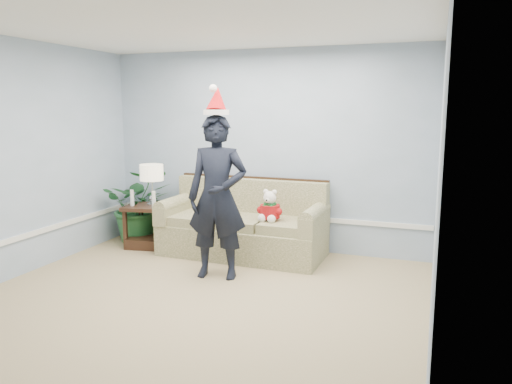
{
  "coord_description": "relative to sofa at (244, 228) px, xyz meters",
  "views": [
    {
      "loc": [
        2.23,
        -3.92,
        1.93
      ],
      "look_at": [
        0.23,
        1.55,
        0.94
      ],
      "focal_mm": 35.0,
      "sensor_mm": 36.0,
      "label": 1
    }
  ],
  "objects": [
    {
      "name": "side_table",
      "position": [
        -1.38,
        -0.13,
        -0.12
      ],
      "size": [
        0.69,
        0.61,
        0.59
      ],
      "rotation": [
        0.0,
        0.0,
        0.17
      ],
      "color": "#3A2115",
      "rests_on": "room_shell"
    },
    {
      "name": "santa_hat",
      "position": [
        0.05,
        -0.92,
        1.64
      ],
      "size": [
        0.33,
        0.36,
        0.33
      ],
      "rotation": [
        0.0,
        0.0,
        0.16
      ],
      "color": "white",
      "rests_on": "man"
    },
    {
      "name": "man",
      "position": [
        0.05,
        -0.94,
        0.58
      ],
      "size": [
        0.74,
        0.55,
        1.86
      ],
      "primitive_type": "imported",
      "rotation": [
        0.0,
        0.0,
        0.17
      ],
      "color": "black",
      "rests_on": "room_shell"
    },
    {
      "name": "sofa",
      "position": [
        0.0,
        0.0,
        0.0
      ],
      "size": [
        2.14,
        0.95,
        1.0
      ],
      "rotation": [
        0.0,
        0.0,
        -0.02
      ],
      "color": "#525B2B",
      "rests_on": "room_shell"
    },
    {
      "name": "houseplant",
      "position": [
        -1.65,
        0.08,
        0.18
      ],
      "size": [
        1.25,
        1.2,
        1.07
      ],
      "primitive_type": "imported",
      "rotation": [
        0.0,
        0.0,
        0.53
      ],
      "color": "#20592B",
      "rests_on": "room_shell"
    },
    {
      "name": "table_lamp",
      "position": [
        -1.31,
        -0.12,
        0.67
      ],
      "size": [
        0.32,
        0.32,
        0.57
      ],
      "color": "silver",
      "rests_on": "side_table"
    },
    {
      "name": "room_shell",
      "position": [
        0.12,
        -2.06,
        1.0
      ],
      "size": [
        4.54,
        5.04,
        2.74
      ],
      "color": "tan",
      "rests_on": "ground"
    },
    {
      "name": "candle_pair",
      "position": [
        -1.38,
        -0.24,
        0.34
      ],
      "size": [
        0.4,
        0.06,
        0.22
      ],
      "color": "silver",
      "rests_on": "side_table"
    },
    {
      "name": "wainscot_trim",
      "position": [
        -1.05,
        -0.88,
        0.1
      ],
      "size": [
        4.49,
        4.99,
        0.06
      ],
      "color": "white",
      "rests_on": "room_shell"
    },
    {
      "name": "teddy_bear",
      "position": [
        0.42,
        -0.18,
        0.32
      ],
      "size": [
        0.27,
        0.29,
        0.4
      ],
      "rotation": [
        0.0,
        0.0,
        -0.07
      ],
      "color": "white",
      "rests_on": "sofa"
    }
  ]
}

